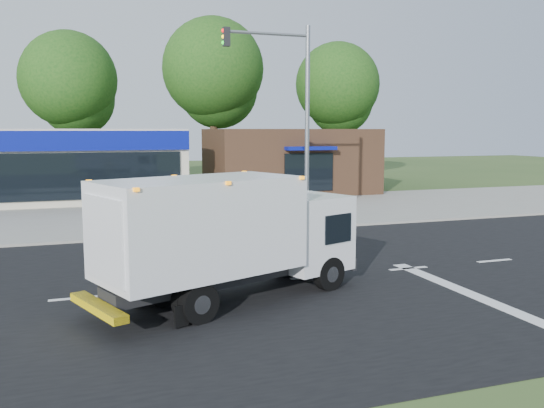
% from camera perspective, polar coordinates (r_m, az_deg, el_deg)
% --- Properties ---
extents(ground, '(120.00, 120.00, 0.00)m').
position_cam_1_polar(ground, '(15.59, 3.91, -7.30)').
color(ground, '#385123').
rests_on(ground, ground).
extents(road_asphalt, '(60.00, 14.00, 0.02)m').
position_cam_1_polar(road_asphalt, '(15.59, 3.91, -7.28)').
color(road_asphalt, black).
rests_on(road_asphalt, ground).
extents(sidewalk, '(60.00, 2.40, 0.12)m').
position_cam_1_polar(sidewalk, '(23.18, -4.02, -2.30)').
color(sidewalk, gray).
rests_on(sidewalk, ground).
extents(parking_apron, '(60.00, 9.00, 0.02)m').
position_cam_1_polar(parking_apron, '(28.77, -7.02, -0.56)').
color(parking_apron, gray).
rests_on(parking_apron, ground).
extents(lane_markings, '(55.20, 7.00, 0.01)m').
position_cam_1_polar(lane_markings, '(15.00, 10.76, -7.93)').
color(lane_markings, silver).
rests_on(lane_markings, road_asphalt).
extents(ems_box_truck, '(6.84, 4.19, 2.90)m').
position_cam_1_polar(ems_box_truck, '(13.13, -4.49, -2.59)').
color(ems_box_truck, black).
rests_on(ems_box_truck, ground).
extents(emergency_worker, '(0.76, 0.61, 1.91)m').
position_cam_1_polar(emergency_worker, '(14.14, -7.84, -4.97)').
color(emergency_worker, '#CAB686').
rests_on(emergency_worker, ground).
extents(retail_strip_mall, '(18.00, 6.20, 4.00)m').
position_cam_1_polar(retail_strip_mall, '(34.00, -24.28, 3.45)').
color(retail_strip_mall, beige).
rests_on(retail_strip_mall, ground).
extents(brown_storefront, '(10.00, 6.70, 4.00)m').
position_cam_1_polar(brown_storefront, '(36.29, 1.82, 4.28)').
color(brown_storefront, '#382316').
rests_on(brown_storefront, ground).
extents(traffic_signal_pole, '(3.51, 0.25, 8.00)m').
position_cam_1_polar(traffic_signal_pole, '(23.03, 2.02, 9.80)').
color(traffic_signal_pole, gray).
rests_on(traffic_signal_pole, ground).
extents(background_trees, '(36.77, 7.39, 12.10)m').
position_cam_1_polar(background_trees, '(42.49, -12.41, 11.82)').
color(background_trees, '#332114').
rests_on(background_trees, ground).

